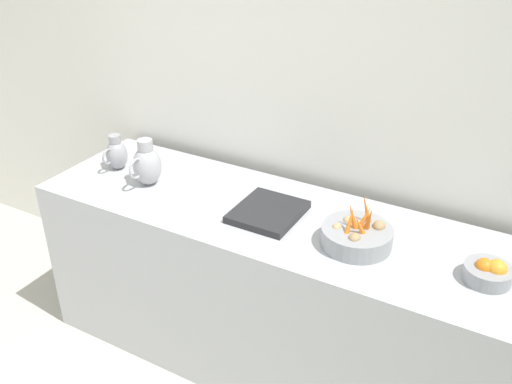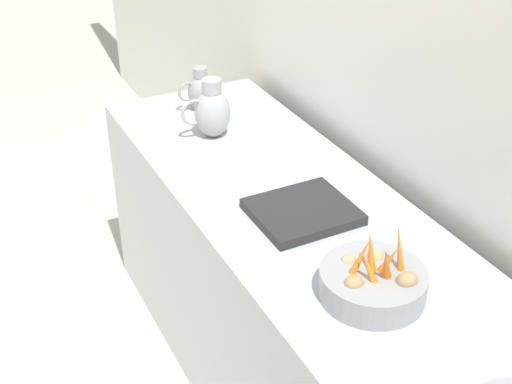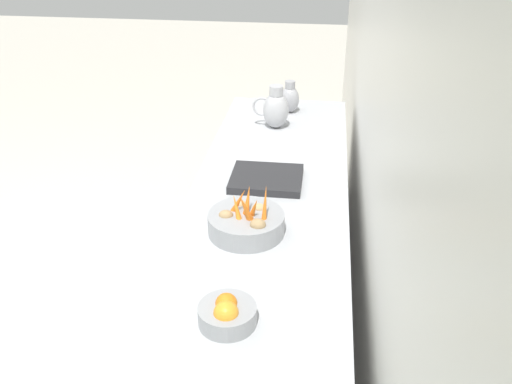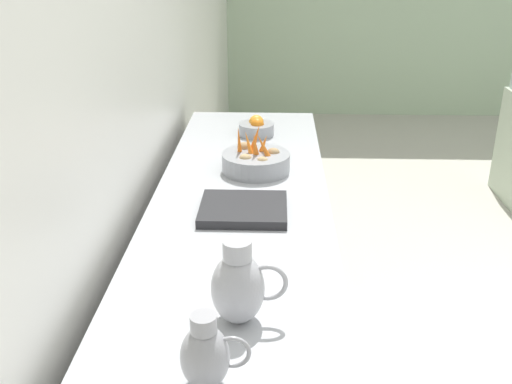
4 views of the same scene
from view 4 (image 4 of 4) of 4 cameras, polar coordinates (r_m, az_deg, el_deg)
The scene contains 7 objects.
tile_wall_left at distance 2.82m, azimuth -11.09°, elevation 14.10°, with size 0.10×8.86×3.00m, color white.
prep_counter at distance 2.66m, azimuth -1.44°, elevation -10.04°, with size 0.74×2.67×0.94m, color #ADAFB5.
vegetable_colander at distance 2.72m, azimuth -0.03°, elevation 3.03°, with size 0.31×0.31×0.22m.
orange_bowl at distance 3.25m, azimuth 0.05°, elevation 6.24°, with size 0.19×0.19×0.10m.
metal_pitcher_tall at distance 1.64m, azimuth -1.67°, elevation -9.03°, with size 0.21×0.15×0.25m.
metal_pitcher_short at distance 1.45m, azimuth -4.87°, elevation -15.38°, with size 0.17×0.12×0.20m.
counter_sink_basin at distance 2.31m, azimuth -1.22°, elevation -1.65°, with size 0.34×0.30×0.04m, color #232326.
Camera 4 is at (-1.33, -1.96, 1.93)m, focal length 41.41 mm.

